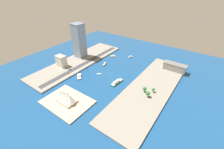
# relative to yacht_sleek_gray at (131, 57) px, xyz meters

# --- Properties ---
(ground_plane) EXTENTS (440.00, 440.00, 0.00)m
(ground_plane) POSITION_rel_yacht_sleek_gray_xyz_m (-2.44, 91.87, -1.43)
(ground_plane) COLOR navy
(quay_west) EXTENTS (70.00, 240.00, 2.46)m
(quay_west) POSITION_rel_yacht_sleek_gray_xyz_m (-91.91, 91.87, -0.20)
(quay_west) COLOR gray
(quay_west) RESTS_ON ground_plane
(quay_east) EXTENTS (70.00, 240.00, 2.46)m
(quay_east) POSITION_rel_yacht_sleek_gray_xyz_m (87.03, 91.87, -0.20)
(quay_east) COLOR gray
(quay_east) RESTS_ON ground_plane
(peninsula_point) EXTENTS (75.23, 55.41, 2.00)m
(peninsula_point) POSITION_rel_yacht_sleek_gray_xyz_m (0.69, 199.49, -0.43)
(peninsula_point) COLOR #A89E89
(peninsula_point) RESTS_ON ground_plane
(road_strip) EXTENTS (11.12, 228.00, 0.15)m
(road_strip) POSITION_rel_yacht_sleek_gray_xyz_m (66.97, 91.87, 1.11)
(road_strip) COLOR #38383D
(road_strip) RESTS_ON quay_east
(yacht_sleek_gray) EXTENTS (8.64, 13.64, 3.92)m
(yacht_sleek_gray) POSITION_rel_yacht_sleek_gray_xyz_m (0.00, 0.00, 0.00)
(yacht_sleek_gray) COLOR #999EA3
(yacht_sleek_gray) RESTS_ON ground_plane
(patrol_launch_navy) EXTENTS (7.23, 14.09, 4.38)m
(patrol_launch_navy) POSITION_rel_yacht_sleek_gray_xyz_m (28.99, 67.96, 0.04)
(patrol_launch_navy) COLOR #1E284C
(patrol_launch_navy) RESTS_ON ground_plane
(sailboat_small_white) EXTENTS (9.36, 8.38, 11.94)m
(sailboat_small_white) POSITION_rel_yacht_sleek_gray_xyz_m (12.84, 106.61, -0.58)
(sailboat_small_white) COLOR white
(sailboat_small_white) RESTS_ON ground_plane
(catamaran_blue) EXTENTS (18.48, 18.56, 4.45)m
(catamaran_blue) POSITION_rel_yacht_sleek_gray_xyz_m (38.09, 137.36, 0.30)
(catamaran_blue) COLOR blue
(catamaran_blue) RESTS_ON ground_plane
(water_taxi_orange) EXTENTS (14.08, 10.86, 3.70)m
(water_taxi_orange) POSITION_rel_yacht_sleek_gray_xyz_m (37.57, 21.54, -0.12)
(water_taxi_orange) COLOR orange
(water_taxi_orange) RESTS_ON ground_plane
(ferry_green_doubledeck) EXTENTS (10.13, 30.26, 5.92)m
(ferry_green_doubledeck) POSITION_rel_yacht_sleek_gray_xyz_m (-34.04, 111.12, 0.81)
(ferry_green_doubledeck) COLOR #2D8C4C
(ferry_green_doubledeck) RESTS_ON ground_plane
(hotel_broad_white) EXTENTS (22.21, 15.12, 24.07)m
(hotel_broad_white) POSITION_rel_yacht_sleek_gray_xyz_m (99.66, 129.84, 13.10)
(hotel_broad_white) COLOR silver
(hotel_broad_white) RESTS_ON quay_east
(carpark_squat_concrete) EXTENTS (46.15, 16.71, 15.11)m
(carpark_squat_concrete) POSITION_rel_yacht_sleek_gray_xyz_m (-107.34, 4.67, 8.62)
(carpark_squat_concrete) COLOR gray
(carpark_squat_concrete) RESTS_ON quay_west
(tower_tall_glass) EXTENTS (24.57, 24.63, 79.63)m
(tower_tall_glass) POSITION_rel_yacht_sleek_gray_xyz_m (101.33, 70.67, 40.88)
(tower_tall_glass) COLOR #8C9EB2
(tower_tall_glass) RESTS_ON quay_east
(van_white) EXTENTS (2.13, 5.22, 1.67)m
(van_white) POSITION_rel_yacht_sleek_gray_xyz_m (69.35, 22.48, 2.00)
(van_white) COLOR black
(van_white) RESTS_ON road_strip
(taxi_yellow_cab) EXTENTS (2.15, 4.84, 1.76)m
(taxi_yellow_cab) POSITION_rel_yacht_sleek_gray_xyz_m (64.64, 143.37, 2.03)
(taxi_yellow_cab) COLOR black
(taxi_yellow_cab) RESTS_ON road_strip
(hatchback_blue) EXTENTS (1.91, 5.17, 1.70)m
(hatchback_blue) POSITION_rel_yacht_sleek_gray_xyz_m (71.09, 131.68, 2.01)
(hatchback_blue) COLOR black
(hatchback_blue) RESTS_ON road_strip
(sedan_silver) EXTENTS (2.09, 4.26, 1.68)m
(sedan_silver) POSITION_rel_yacht_sleek_gray_xyz_m (70.13, 39.29, 1.99)
(sedan_silver) COLOR black
(sedan_silver) RESTS_ON road_strip
(traffic_light_waterfront) EXTENTS (0.36, 0.36, 6.50)m
(traffic_light_waterfront) POSITION_rel_yacht_sleek_gray_xyz_m (59.97, 103.21, 5.37)
(traffic_light_waterfront) COLOR black
(traffic_light_waterfront) RESTS_ON quay_east
(opera_landmark) EXTENTS (35.79, 20.22, 20.95)m
(opera_landmark) POSITION_rel_yacht_sleek_gray_xyz_m (-0.54, 199.49, 9.89)
(opera_landmark) COLOR #BCAD93
(opera_landmark) RESTS_ON peninsula_point
(park_tree_cluster) EXTENTS (18.36, 22.68, 10.36)m
(park_tree_cluster) POSITION_rel_yacht_sleek_gray_xyz_m (-94.17, 109.58, 7.43)
(park_tree_cluster) COLOR brown
(park_tree_cluster) RESTS_ON quay_west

